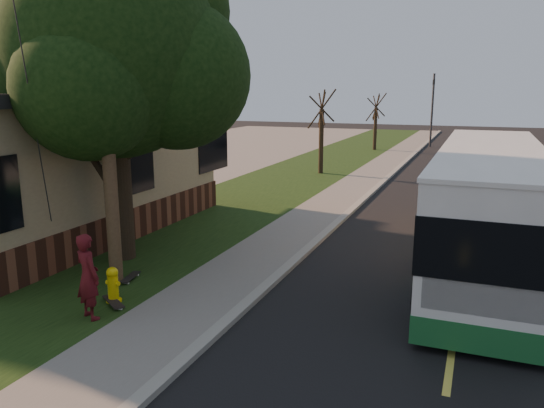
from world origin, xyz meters
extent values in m
plane|color=black|center=(0.00, 0.00, 0.00)|extent=(120.00, 120.00, 0.00)
cube|color=black|center=(4.00, 10.00, 0.01)|extent=(8.00, 80.00, 0.01)
cube|color=gray|center=(0.00, 10.00, 0.06)|extent=(0.25, 80.00, 0.12)
cube|color=slate|center=(-1.00, 10.00, 0.04)|extent=(2.00, 80.00, 0.08)
cube|color=black|center=(-4.50, 10.00, 0.04)|extent=(5.00, 80.00, 0.07)
cube|color=slate|center=(-14.50, 10.00, 0.02)|extent=(15.00, 80.00, 0.04)
cylinder|color=yellow|center=(-2.60, 0.00, 0.35)|extent=(0.22, 0.22, 0.55)
sphere|color=yellow|center=(-2.60, 0.00, 0.69)|extent=(0.24, 0.24, 0.24)
cylinder|color=yellow|center=(-2.60, 0.00, 0.47)|extent=(0.30, 0.10, 0.10)
cylinder|color=yellow|center=(-2.60, 0.00, 0.47)|extent=(0.10, 0.18, 0.10)
cylinder|color=yellow|center=(-2.60, 0.00, 0.09)|extent=(0.32, 0.32, 0.04)
cylinder|color=#473321|center=(-3.30, 1.00, 4.57)|extent=(0.30, 0.30, 9.00)
cylinder|color=#2D2D30|center=(-4.20, -0.10, 3.80)|extent=(2.52, 3.21, 7.60)
cylinder|color=black|center=(-4.20, 2.50, 2.07)|extent=(0.56, 0.56, 4.00)
sphere|color=black|center=(-4.20, 2.50, 5.27)|extent=(5.20, 5.20, 5.20)
sphere|color=black|center=(-2.80, 3.10, 4.67)|extent=(3.60, 3.60, 3.60)
sphere|color=black|center=(-5.40, 2.10, 4.97)|extent=(3.80, 3.80, 3.80)
sphere|color=black|center=(-3.90, 1.20, 4.37)|extent=(3.20, 3.20, 3.20)
sphere|color=black|center=(-4.80, 3.90, 5.67)|extent=(3.40, 3.40, 3.40)
sphere|color=black|center=(-3.30, 3.70, 6.27)|extent=(3.00, 3.00, 3.00)
cylinder|color=black|center=(-3.50, 18.00, 1.72)|extent=(0.24, 0.24, 3.30)
cylinder|color=black|center=(-3.50, 18.00, 3.37)|extent=(1.38, 0.57, 2.01)
cylinder|color=black|center=(-3.50, 18.00, 3.37)|extent=(0.74, 1.21, 1.58)
cylinder|color=black|center=(-3.50, 18.00, 3.37)|extent=(0.65, 1.05, 1.95)
cylinder|color=black|center=(-3.50, 18.00, 3.37)|extent=(1.28, 0.53, 1.33)
cylinder|color=black|center=(-3.50, 18.00, 3.37)|extent=(0.75, 1.21, 1.70)
cylinder|color=black|center=(-3.00, 30.00, 1.58)|extent=(0.24, 0.24, 3.03)
cylinder|color=black|center=(-3.00, 30.00, 3.10)|extent=(1.38, 0.57, 2.01)
cylinder|color=black|center=(-3.00, 30.00, 3.10)|extent=(0.74, 1.21, 1.58)
cylinder|color=black|center=(-3.00, 30.00, 3.10)|extent=(0.65, 1.05, 1.95)
cylinder|color=black|center=(-3.00, 30.00, 3.10)|extent=(1.28, 0.53, 1.33)
cylinder|color=black|center=(-3.00, 30.00, 3.10)|extent=(0.75, 1.21, 1.70)
cylinder|color=#2D2D30|center=(0.50, 34.00, 2.75)|extent=(0.16, 0.16, 5.50)
imported|color=black|center=(0.50, 34.00, 4.50)|extent=(0.18, 0.22, 1.10)
cube|color=silver|center=(4.46, 5.65, 1.69)|extent=(2.28, 10.95, 2.46)
cube|color=#1A5C2B|center=(4.46, 5.65, 0.41)|extent=(2.30, 10.97, 0.50)
cube|color=black|center=(4.46, 5.65, 1.87)|extent=(2.32, 10.99, 1.00)
cube|color=black|center=(4.46, 0.20, 1.55)|extent=(1.98, 0.06, 1.46)
cube|color=yellow|center=(4.46, 0.21, 2.78)|extent=(1.46, 0.06, 0.32)
cube|color=#FFF2CC|center=(3.78, 0.19, 0.50)|extent=(0.23, 0.04, 0.14)
cube|color=#FFF2CC|center=(5.14, 0.19, 0.50)|extent=(0.23, 0.04, 0.14)
cube|color=silver|center=(4.46, 5.65, 2.94)|extent=(2.33, 11.00, 0.08)
cylinder|color=black|center=(3.32, 1.63, 0.42)|extent=(0.26, 0.84, 0.84)
cylinder|color=black|center=(3.32, 4.73, 0.42)|extent=(0.26, 0.84, 0.84)
cylinder|color=black|center=(5.60, 4.73, 0.42)|extent=(0.26, 0.84, 0.84)
cylinder|color=black|center=(3.32, 9.66, 0.42)|extent=(0.26, 0.84, 0.84)
cylinder|color=black|center=(5.60, 9.66, 0.42)|extent=(0.26, 0.84, 0.84)
imported|color=#4B0F14|center=(-2.50, -0.81, 0.90)|extent=(0.71, 0.60, 1.66)
cube|color=black|center=(-3.06, 1.19, 0.13)|extent=(0.36, 0.81, 0.02)
cylinder|color=silver|center=(-3.00, 0.92, 0.09)|extent=(0.18, 0.09, 0.05)
cylinder|color=silver|center=(-3.12, 1.45, 0.09)|extent=(0.18, 0.09, 0.05)
cube|color=black|center=(-2.50, -0.15, 0.14)|extent=(0.80, 0.63, 0.02)
cylinder|color=silver|center=(-2.26, -0.31, 0.10)|extent=(0.15, 0.18, 0.05)
cylinder|color=silver|center=(-2.74, 0.02, 0.10)|extent=(0.15, 0.18, 0.05)
cube|color=#12301D|center=(-7.11, 3.81, 0.64)|extent=(1.55, 1.30, 1.20)
cube|color=#12301D|center=(-7.11, 3.81, 1.28)|extent=(1.61, 1.36, 0.08)
imported|color=black|center=(3.79, 28.89, 0.68)|extent=(1.71, 4.03, 1.36)
camera|label=1|loc=(4.20, -8.32, 4.34)|focal=35.00mm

